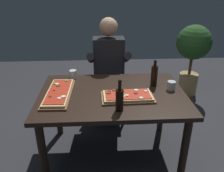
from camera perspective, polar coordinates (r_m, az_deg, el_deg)
ground_plane at (r=2.64m, az=0.06°, el=-16.22°), size 6.40×6.40×0.00m
dining_table at (r=2.27m, az=0.07°, el=-3.86°), size 1.40×0.96×0.74m
pizza_rectangular_front at (r=2.12m, az=3.86°, el=-2.54°), size 0.49×0.27×0.05m
pizza_rectangular_left at (r=2.24m, az=-12.99°, el=-1.64°), size 0.25×0.61×0.05m
wine_bottle_dark at (r=2.37m, az=10.37°, el=2.58°), size 0.07×0.07×0.27m
oil_bottle_amber at (r=1.89m, az=1.88°, el=-3.22°), size 0.07×0.07×0.28m
tumbler_near_camera at (r=2.58m, az=-9.57°, el=2.77°), size 0.08×0.08×0.09m
tumbler_far_side at (r=2.35m, az=14.38°, el=-0.02°), size 0.08×0.08×0.09m
diner_chair at (r=3.10m, az=-0.87°, el=1.20°), size 0.44×0.44×0.87m
seated_diner at (r=2.90m, az=-0.80°, el=4.88°), size 0.53×0.41×1.33m
potted_plant_corner at (r=3.79m, az=19.30°, el=8.36°), size 0.52×0.52×1.12m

